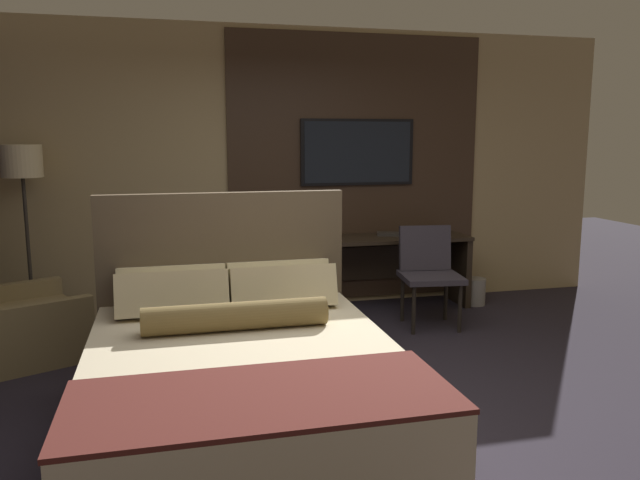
% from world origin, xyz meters
% --- Properties ---
extents(ground_plane, '(16.00, 16.00, 0.00)m').
position_xyz_m(ground_plane, '(0.00, 0.00, 0.00)').
color(ground_plane, '#28232D').
extents(wall_back_tv_panel, '(7.20, 0.09, 2.80)m').
position_xyz_m(wall_back_tv_panel, '(0.13, 2.59, 1.40)').
color(wall_back_tv_panel, tan).
rests_on(wall_back_tv_panel, ground_plane).
extents(bed, '(1.72, 2.20, 1.35)m').
position_xyz_m(bed, '(-0.67, -0.21, 0.36)').
color(bed, '#33281E').
rests_on(bed, ground_plane).
extents(desk, '(2.13, 0.54, 0.74)m').
position_xyz_m(desk, '(0.87, 2.30, 0.51)').
color(desk, '#2D2319').
rests_on(desk, ground_plane).
extents(tv, '(1.19, 0.04, 0.67)m').
position_xyz_m(tv, '(0.87, 2.52, 1.58)').
color(tv, black).
extents(desk_chair, '(0.59, 0.58, 0.91)m').
position_xyz_m(desk_chair, '(1.28, 1.63, 0.55)').
color(desk_chair, '#38333D').
rests_on(desk_chair, ground_plane).
extents(armchair_by_window, '(1.15, 1.17, 0.75)m').
position_xyz_m(armchair_by_window, '(-2.22, 1.55, 0.25)').
color(armchair_by_window, olive).
rests_on(armchair_by_window, ground_plane).
extents(floor_lamp, '(0.34, 0.34, 1.66)m').
position_xyz_m(floor_lamp, '(-2.24, 2.26, 1.39)').
color(floor_lamp, '#282623').
rests_on(floor_lamp, ground_plane).
extents(vase_tall, '(0.14, 0.14, 0.40)m').
position_xyz_m(vase_tall, '(0.31, 2.27, 0.94)').
color(vase_tall, '#4C706B').
rests_on(vase_tall, desk).
extents(vase_short, '(0.07, 0.07, 0.27)m').
position_xyz_m(vase_short, '(0.50, 2.22, 0.87)').
color(vase_short, '#846647').
rests_on(vase_short, desk).
extents(book, '(0.26, 0.22, 0.03)m').
position_xyz_m(book, '(1.14, 2.33, 0.75)').
color(book, '#332D28').
rests_on(book, desk).
extents(waste_bin, '(0.22, 0.22, 0.28)m').
position_xyz_m(waste_bin, '(2.04, 2.14, 0.14)').
color(waste_bin, gray).
rests_on(waste_bin, ground_plane).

